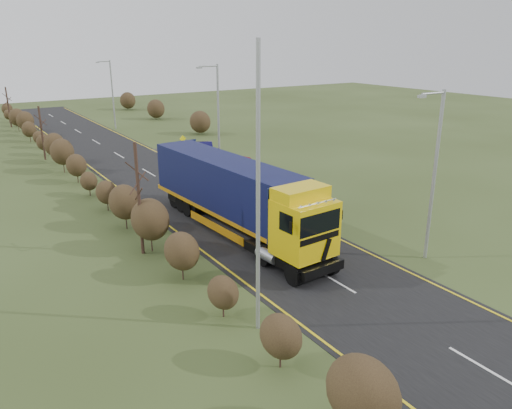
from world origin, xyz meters
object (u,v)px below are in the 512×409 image
object	(u,v)px
car_red_hatchback	(240,162)
streetlight_near	(434,170)
lorry	(236,193)
speed_sign	(227,160)
car_blue_sedan	(204,148)

from	to	relation	value
car_red_hatchback	streetlight_near	distance (m)	21.96
lorry	car_red_hatchback	bearing A→B (deg)	54.59
streetlight_near	speed_sign	size ratio (longest dim) A/B	4.10
car_red_hatchback	lorry	bearing A→B (deg)	40.72
car_red_hatchback	streetlight_near	bearing A→B (deg)	68.11
car_blue_sedan	speed_sign	distance (m)	8.79
streetlight_near	lorry	bearing A→B (deg)	127.90
lorry	speed_sign	world-z (taller)	lorry
lorry	car_blue_sedan	bearing A→B (deg)	64.42
lorry	car_blue_sedan	distance (m)	21.30
lorry	car_red_hatchback	world-z (taller)	lorry
car_blue_sedan	streetlight_near	bearing A→B (deg)	110.55
car_red_hatchback	streetlight_near	xyz separation A→B (m)	(-1.65, -21.49, 4.19)
speed_sign	car_red_hatchback	bearing A→B (deg)	38.21
car_blue_sedan	streetlight_near	world-z (taller)	streetlight_near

